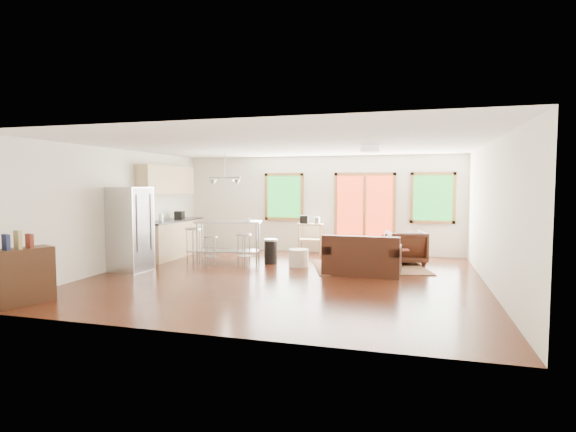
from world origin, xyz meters
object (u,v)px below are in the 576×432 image
(loveseat, at_px, (362,259))
(island, at_px, (229,234))
(coffee_table, at_px, (382,250))
(armchair, at_px, (406,246))
(ottoman, at_px, (360,254))
(refrigerator, at_px, (131,229))
(rug, at_px, (369,267))
(kitchen_cart, at_px, (310,228))

(loveseat, bearing_deg, island, 169.25)
(coffee_table, relative_size, armchair, 1.22)
(ottoman, bearing_deg, refrigerator, -152.55)
(armchair, bearing_deg, rug, 29.16)
(island, bearing_deg, kitchen_cart, 47.18)
(coffee_table, bearing_deg, ottoman, 157.69)
(armchair, bearing_deg, island, -3.35)
(rug, distance_m, kitchen_cart, 2.47)
(rug, relative_size, coffee_table, 2.28)
(refrigerator, distance_m, kitchen_cart, 4.58)
(loveseat, xyz_separation_m, kitchen_cart, (-1.64, 2.39, 0.37))
(rug, height_order, ottoman, ottoman)
(loveseat, distance_m, refrigerator, 4.90)
(rug, relative_size, loveseat, 1.53)
(loveseat, bearing_deg, ottoman, 98.79)
(coffee_table, distance_m, ottoman, 0.57)
(island, bearing_deg, loveseat, -11.90)
(armchair, xyz_separation_m, ottoman, (-1.04, -0.04, -0.25))
(armchair, height_order, island, island)
(coffee_table, xyz_separation_m, refrigerator, (-5.09, -2.17, 0.56))
(loveseat, distance_m, kitchen_cart, 2.93)
(loveseat, distance_m, ottoman, 1.47)
(rug, bearing_deg, kitchen_cart, 136.45)
(island, bearing_deg, refrigerator, -133.93)
(rug, height_order, kitchen_cart, kitchen_cart)
(armchair, distance_m, kitchen_cart, 2.66)
(refrigerator, bearing_deg, coffee_table, 28.67)
(ottoman, bearing_deg, loveseat, -82.36)
(ottoman, bearing_deg, armchair, 1.96)
(rug, xyz_separation_m, refrigerator, (-4.86, -1.69, 0.88))
(armchair, relative_size, kitchen_cart, 0.84)
(rug, bearing_deg, coffee_table, 64.22)
(coffee_table, height_order, armchair, armchair)
(island, bearing_deg, rug, 1.36)
(armchair, distance_m, ottoman, 1.07)
(coffee_table, bearing_deg, rug, -115.78)
(island, relative_size, kitchen_cart, 1.61)
(coffee_table, distance_m, armchair, 0.59)
(armchair, height_order, refrigerator, refrigerator)
(rug, relative_size, refrigerator, 1.33)
(rug, height_order, island, island)
(island, bearing_deg, coffee_table, 9.01)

